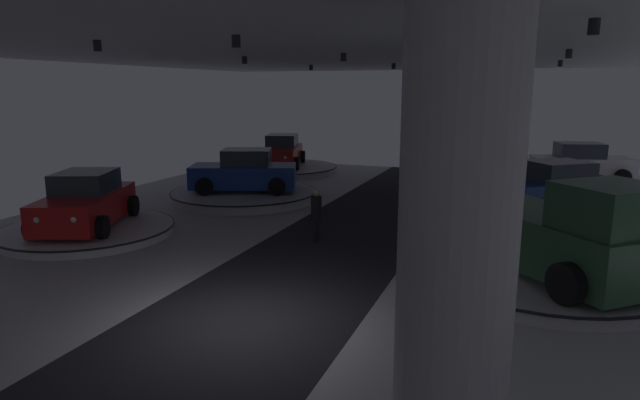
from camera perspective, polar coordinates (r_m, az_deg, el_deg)
The scene contains 16 objects.
ground at distance 10.92m, azimuth -8.35°, elevation -12.80°, with size 24.00×44.00×0.06m.
ceiling_with_spotlights at distance 10.00m, azimuth -9.33°, elevation 17.68°, with size 24.00×44.00×0.39m.
column_right at distance 6.61m, azimuth 14.33°, elevation -3.88°, with size 1.41×1.41×5.50m.
display_platform_mid_right at distance 13.92m, azimuth 22.45°, elevation -7.23°, with size 5.69×5.69×0.32m.
pickup_truck_mid_right at distance 13.41m, azimuth 23.74°, elevation -3.24°, with size 5.08×5.37×2.30m.
display_platform_deep_left at distance 29.84m, azimuth -4.03°, elevation 3.38°, with size 6.07×6.07×0.31m.
display_car_deep_left at distance 29.75m, azimuth -4.05°, elevation 5.11°, with size 3.11×4.53×1.71m.
display_platform_far_right at distance 20.46m, azimuth 23.92°, elevation -1.41°, with size 5.10×5.10×0.35m.
display_car_far_right at distance 20.27m, azimuth 24.07°, elevation 1.13°, with size 4.43×3.98×1.71m.
display_platform_deep_right at distance 27.36m, azimuth 25.76°, elevation 1.55°, with size 4.51×4.51×0.37m.
display_car_deep_right at distance 27.22m, azimuth 25.87°, elevation 3.49°, with size 4.49×2.92×1.71m.
display_platform_mid_left at distance 18.28m, azimuth -23.34°, elevation -2.95°, with size 5.26×5.26×0.28m.
display_car_mid_left at distance 18.12m, azimuth -23.53°, elevation -0.21°, with size 3.41×4.57×1.71m.
display_platform_far_left at distance 22.36m, azimuth -8.03°, elevation 0.57°, with size 5.96×5.96×0.37m.
display_car_far_left at distance 22.19m, azimuth -8.02°, elevation 2.93°, with size 4.57×3.34×1.71m.
visitor_walking_near at distance 15.95m, azimuth -0.40°, elevation -1.25°, with size 0.32×0.32×1.59m.
Camera 1 is at (4.94, -8.63, 4.49)m, focal length 30.25 mm.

